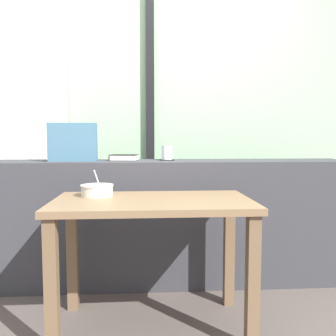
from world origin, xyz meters
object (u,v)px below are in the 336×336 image
(throw_pillow, at_px, (73,142))
(juice_glass, at_px, (167,153))
(breakfast_table, at_px, (153,223))
(closed_book, at_px, (124,157))
(coaster_square, at_px, (167,160))
(soup_bowl, at_px, (97,190))

(throw_pillow, bearing_deg, juice_glass, 3.70)
(breakfast_table, bearing_deg, closed_book, 105.53)
(juice_glass, distance_m, closed_book, 0.30)
(coaster_square, xyz_separation_m, juice_glass, (0.00, 0.00, 0.05))
(breakfast_table, xyz_separation_m, soup_bowl, (-0.31, 0.13, 0.16))
(closed_book, bearing_deg, coaster_square, -0.16)
(juice_glass, height_order, throw_pillow, throw_pillow)
(closed_book, xyz_separation_m, throw_pillow, (-0.34, -0.04, 0.11))
(breakfast_table, bearing_deg, throw_pillow, 130.30)
(throw_pillow, xyz_separation_m, soup_bowl, (0.22, -0.50, -0.26))
(closed_book, distance_m, throw_pillow, 0.36)
(coaster_square, xyz_separation_m, throw_pillow, (-0.65, -0.04, 0.13))
(closed_book, bearing_deg, breakfast_table, -74.47)
(juice_glass, relative_size, closed_book, 0.46)
(breakfast_table, distance_m, closed_book, 0.76)
(coaster_square, relative_size, throw_pillow, 0.31)
(coaster_square, bearing_deg, breakfast_table, -100.05)
(soup_bowl, bearing_deg, coaster_square, 51.67)
(juice_glass, distance_m, throw_pillow, 0.65)
(juice_glass, bearing_deg, throw_pillow, -176.30)
(coaster_square, bearing_deg, closed_book, 179.84)
(throw_pillow, bearing_deg, coaster_square, 3.70)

